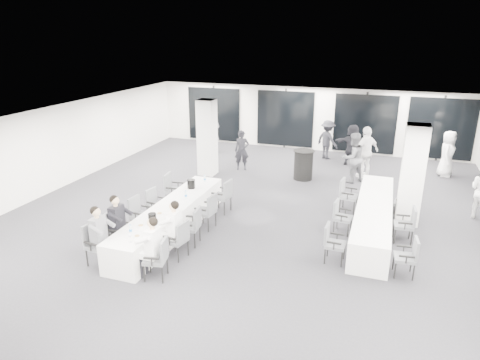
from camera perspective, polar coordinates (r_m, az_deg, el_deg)
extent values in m
cube|color=#27262C|center=(12.52, 1.76, -4.86)|extent=(14.00, 16.00, 0.02)
cube|color=white|center=(11.66, 1.90, 7.91)|extent=(14.00, 16.00, 0.02)
cube|color=silver|center=(15.53, -23.74, 3.79)|extent=(0.02, 16.00, 2.80)
cube|color=silver|center=(19.59, 8.94, 8.06)|extent=(14.00, 0.02, 2.80)
cube|color=black|center=(19.53, 8.90, 7.88)|extent=(13.60, 0.06, 2.50)
cube|color=silver|center=(15.86, -4.40, 5.65)|extent=(0.60, 0.60, 2.80)
cube|color=silver|center=(12.51, 21.97, 0.60)|extent=(0.60, 0.60, 2.80)
cube|color=silver|center=(11.54, -9.17, -5.18)|extent=(0.90, 5.00, 0.75)
cube|color=silver|center=(12.04, 17.34, -4.79)|extent=(0.90, 5.00, 0.75)
cylinder|color=black|center=(15.63, 8.45, 1.99)|extent=(0.68, 0.68, 1.06)
cylinder|color=black|center=(15.48, 8.54, 3.87)|extent=(0.77, 0.77, 0.02)
cube|color=#595C62|center=(10.36, -18.25, -8.34)|extent=(0.53, 0.55, 0.08)
cube|color=#595C62|center=(10.39, -19.33, -6.66)|extent=(0.12, 0.48, 0.48)
cylinder|color=black|center=(10.73, -18.15, -8.85)|extent=(0.04, 0.04, 0.43)
cylinder|color=black|center=(10.48, -19.72, -9.74)|extent=(0.04, 0.04, 0.43)
cylinder|color=black|center=(10.47, -16.48, -9.41)|extent=(0.04, 0.04, 0.43)
cylinder|color=black|center=(10.21, -18.05, -10.34)|extent=(0.04, 0.04, 0.43)
cube|color=black|center=(10.44, -17.37, -6.92)|extent=(0.36, 0.08, 0.04)
cube|color=black|center=(10.12, -19.37, -8.02)|extent=(0.36, 0.08, 0.04)
cube|color=#595C62|center=(10.87, -16.00, -6.78)|extent=(0.53, 0.55, 0.08)
cube|color=#595C62|center=(10.86, -17.19, -5.31)|extent=(0.12, 0.48, 0.47)
cylinder|color=black|center=(11.23, -16.33, -7.38)|extent=(0.04, 0.04, 0.42)
cylinder|color=black|center=(10.91, -17.35, -8.29)|extent=(0.04, 0.04, 0.42)
cylinder|color=black|center=(11.05, -14.42, -7.65)|extent=(0.04, 0.04, 0.42)
cylinder|color=black|center=(10.72, -15.40, -8.60)|extent=(0.04, 0.04, 0.42)
cube|color=black|center=(11.00, -15.46, -5.40)|extent=(0.35, 0.08, 0.04)
cube|color=black|center=(10.59, -16.73, -6.51)|extent=(0.35, 0.08, 0.04)
cube|color=#595C62|center=(11.69, -12.97, -4.68)|extent=(0.50, 0.52, 0.08)
cube|color=#595C62|center=(11.71, -13.95, -3.26)|extent=(0.10, 0.47, 0.47)
cylinder|color=black|center=(12.05, -13.09, -5.25)|extent=(0.04, 0.04, 0.42)
cylinder|color=black|center=(11.76, -14.27, -5.97)|extent=(0.04, 0.04, 0.42)
cylinder|color=black|center=(11.82, -11.51, -5.61)|extent=(0.04, 0.04, 0.42)
cylinder|color=black|center=(11.53, -12.66, -6.36)|extent=(0.04, 0.04, 0.42)
cube|color=black|center=(11.81, -12.31, -3.47)|extent=(0.35, 0.07, 0.04)
cube|color=black|center=(11.44, -13.78, -4.35)|extent=(0.35, 0.07, 0.04)
cube|color=#595C62|center=(12.34, -10.96, -3.38)|extent=(0.51, 0.52, 0.08)
cube|color=#595C62|center=(12.38, -11.78, -2.09)|extent=(0.13, 0.44, 0.44)
cylinder|color=black|center=(12.68, -11.01, -3.90)|extent=(0.03, 0.03, 0.39)
cylinder|color=black|center=(12.42, -12.13, -4.48)|extent=(0.03, 0.03, 0.39)
cylinder|color=black|center=(12.45, -9.67, -4.25)|extent=(0.03, 0.03, 0.39)
cylinder|color=black|center=(12.19, -10.77, -4.85)|extent=(0.03, 0.03, 0.39)
cube|color=black|center=(12.45, -10.31, -2.33)|extent=(0.32, 0.09, 0.04)
cube|color=black|center=(12.12, -11.72, -3.04)|extent=(0.32, 0.09, 0.04)
cube|color=#595C62|center=(13.21, -8.64, -1.46)|extent=(0.55, 0.57, 0.09)
cube|color=#595C62|center=(13.20, -9.65, -0.20)|extent=(0.12, 0.50, 0.49)
cylinder|color=black|center=(13.57, -9.11, -2.11)|extent=(0.04, 0.04, 0.44)
cylinder|color=black|center=(13.20, -9.78, -2.77)|extent=(0.04, 0.04, 0.44)
cylinder|color=black|center=(13.42, -7.40, -2.27)|extent=(0.04, 0.04, 0.44)
cylinder|color=black|center=(13.05, -8.03, -2.93)|extent=(0.04, 0.04, 0.44)
cube|color=black|center=(13.38, -8.27, -0.33)|extent=(0.37, 0.08, 0.04)
cube|color=black|center=(12.92, -9.10, -1.10)|extent=(0.37, 0.08, 0.04)
cube|color=#595C62|center=(9.52, -11.22, -10.37)|extent=(0.55, 0.56, 0.08)
cube|color=#595C62|center=(9.34, -10.04, -9.07)|extent=(0.15, 0.46, 0.45)
cylinder|color=black|center=(9.43, -10.32, -12.34)|extent=(0.04, 0.04, 0.40)
cylinder|color=black|center=(9.75, -9.65, -11.16)|extent=(0.04, 0.04, 0.40)
cylinder|color=black|center=(9.54, -12.65, -12.09)|extent=(0.04, 0.04, 0.40)
cylinder|color=black|center=(9.86, -11.89, -10.94)|extent=(0.04, 0.04, 0.40)
cube|color=black|center=(9.24, -11.76, -10.20)|extent=(0.34, 0.11, 0.04)
cube|color=black|center=(9.65, -10.84, -8.80)|extent=(0.34, 0.11, 0.04)
cube|color=#595C62|center=(10.26, -8.53, -7.95)|extent=(0.53, 0.54, 0.08)
cube|color=#595C62|center=(10.02, -7.61, -6.89)|extent=(0.14, 0.46, 0.45)
cylinder|color=black|center=(10.13, -8.25, -9.86)|extent=(0.04, 0.04, 0.40)
cylinder|color=black|center=(10.40, -6.93, -8.97)|extent=(0.04, 0.04, 0.40)
cylinder|color=black|center=(10.35, -10.01, -9.30)|extent=(0.04, 0.04, 0.40)
cylinder|color=black|center=(10.62, -8.67, -8.44)|extent=(0.04, 0.04, 0.40)
cube|color=black|center=(10.01, -9.43, -7.64)|extent=(0.34, 0.10, 0.04)
cube|color=black|center=(10.36, -7.75, -6.60)|extent=(0.34, 0.10, 0.04)
cube|color=#595C62|center=(10.83, -6.77, -6.25)|extent=(0.52, 0.54, 0.08)
cube|color=#595C62|center=(10.64, -5.69, -5.04)|extent=(0.11, 0.47, 0.47)
cylinder|color=black|center=(10.70, -6.05, -8.04)|extent=(0.04, 0.04, 0.42)
cylinder|color=black|center=(11.05, -5.36, -7.10)|extent=(0.04, 0.04, 0.42)
cylinder|color=black|center=(10.83, -8.12, -7.77)|extent=(0.04, 0.04, 0.42)
cylinder|color=black|center=(11.18, -7.36, -6.86)|extent=(0.04, 0.04, 0.42)
cube|color=black|center=(10.54, -7.28, -5.97)|extent=(0.35, 0.08, 0.04)
cube|color=black|center=(10.97, -6.36, -4.88)|extent=(0.35, 0.08, 0.04)
cube|color=#595C62|center=(11.65, -4.65, -4.28)|extent=(0.53, 0.55, 0.08)
cube|color=#595C62|center=(11.43, -3.71, -3.20)|extent=(0.12, 0.48, 0.47)
cylinder|color=black|center=(11.49, -4.26, -5.98)|extent=(0.04, 0.04, 0.42)
cylinder|color=black|center=(11.82, -3.25, -5.23)|extent=(0.04, 0.04, 0.42)
cylinder|color=black|center=(11.69, -6.01, -5.58)|extent=(0.04, 0.04, 0.42)
cylinder|color=black|center=(12.01, -4.97, -4.86)|extent=(0.04, 0.04, 0.42)
cube|color=black|center=(11.38, -5.34, -3.92)|extent=(0.35, 0.08, 0.04)
cube|color=black|center=(11.78, -4.04, -3.05)|extent=(0.35, 0.08, 0.04)
cube|color=#595C62|center=(12.65, -2.51, -2.24)|extent=(0.54, 0.56, 0.08)
cube|color=#595C62|center=(12.45, -1.59, -1.19)|extent=(0.12, 0.49, 0.48)
cylinder|color=black|center=(12.48, -2.10, -3.81)|extent=(0.04, 0.04, 0.43)
cylinder|color=black|center=(12.83, -1.22, -3.15)|extent=(0.04, 0.04, 0.43)
cylinder|color=black|center=(12.67, -3.79, -3.48)|extent=(0.04, 0.04, 0.43)
cylinder|color=black|center=(13.01, -2.87, -2.84)|extent=(0.04, 0.04, 0.43)
cube|color=black|center=(12.37, -3.10, -1.86)|extent=(0.36, 0.08, 0.04)
cube|color=black|center=(12.80, -1.97, -1.11)|extent=(0.36, 0.08, 0.04)
cube|color=#595C62|center=(10.21, 12.59, -8.43)|extent=(0.46, 0.48, 0.08)
cube|color=#595C62|center=(10.12, 11.50, -6.96)|extent=(0.07, 0.44, 0.44)
cylinder|color=black|center=(10.51, 11.62, -8.97)|extent=(0.03, 0.03, 0.39)
cylinder|color=black|center=(10.17, 11.23, -9.94)|extent=(0.03, 0.03, 0.39)
cylinder|color=black|center=(10.47, 13.72, -9.26)|extent=(0.03, 0.03, 0.39)
cylinder|color=black|center=(10.13, 13.41, -10.24)|extent=(0.03, 0.03, 0.39)
cube|color=black|center=(10.35, 12.87, -7.04)|extent=(0.33, 0.05, 0.04)
cube|color=black|center=(9.92, 12.44, -8.20)|extent=(0.33, 0.05, 0.04)
cube|color=#595C62|center=(11.66, 13.58, -4.97)|extent=(0.48, 0.50, 0.08)
cube|color=#595C62|center=(11.60, 12.69, -3.67)|extent=(0.11, 0.44, 0.43)
cylinder|color=black|center=(11.95, 12.82, -5.50)|extent=(0.03, 0.03, 0.39)
cylinder|color=black|center=(11.62, 12.38, -6.21)|extent=(0.03, 0.03, 0.39)
cylinder|color=black|center=(11.89, 14.59, -5.79)|extent=(0.03, 0.03, 0.39)
cylinder|color=black|center=(11.55, 14.20, -6.51)|extent=(0.03, 0.03, 0.39)
cube|color=black|center=(11.81, 13.90, -3.84)|extent=(0.32, 0.07, 0.04)
cube|color=black|center=(11.38, 13.38, -4.68)|extent=(0.32, 0.07, 0.04)
cube|color=#595C62|center=(13.08, 14.35, -2.15)|extent=(0.53, 0.55, 0.08)
cube|color=#595C62|center=(13.03, 13.47, -0.86)|extent=(0.12, 0.48, 0.47)
cylinder|color=black|center=(13.40, 13.59, -2.74)|extent=(0.04, 0.04, 0.42)
cylinder|color=black|center=(13.02, 13.17, -3.35)|extent=(0.04, 0.04, 0.42)
cylinder|color=black|center=(13.33, 15.32, -3.01)|extent=(0.04, 0.04, 0.42)
cylinder|color=black|center=(12.95, 14.95, -3.63)|extent=(0.04, 0.04, 0.42)
cube|color=black|center=(13.26, 14.65, -1.08)|extent=(0.35, 0.08, 0.04)
cube|color=black|center=(12.78, 14.16, -1.80)|extent=(0.35, 0.08, 0.04)
cube|color=#595C62|center=(10.11, 21.08, -9.66)|extent=(0.48, 0.49, 0.08)
cube|color=#595C62|center=(10.04, 22.43, -8.44)|extent=(0.10, 0.44, 0.43)
cylinder|color=black|center=(10.09, 22.12, -11.37)|extent=(0.03, 0.03, 0.39)
cylinder|color=black|center=(10.42, 21.84, -10.34)|extent=(0.03, 0.03, 0.39)
cylinder|color=black|center=(10.03, 19.97, -11.27)|extent=(0.03, 0.03, 0.39)
cylinder|color=black|center=(10.36, 19.75, -10.24)|extent=(0.03, 0.03, 0.39)
cube|color=black|center=(9.83, 21.35, -9.49)|extent=(0.32, 0.07, 0.04)
cube|color=black|center=(10.25, 21.02, -8.25)|extent=(0.32, 0.07, 0.04)
cube|color=#595C62|center=(11.64, 20.97, -5.67)|extent=(0.49, 0.51, 0.08)
cube|color=#595C62|center=(11.57, 22.19, -4.54)|extent=(0.10, 0.46, 0.46)
cylinder|color=black|center=(11.59, 21.89, -7.23)|extent=(0.04, 0.04, 0.41)
cylinder|color=black|center=(11.95, 21.68, -6.40)|extent=(0.04, 0.04, 0.41)
cylinder|color=black|center=(11.54, 19.94, -7.10)|extent=(0.04, 0.04, 0.41)
cylinder|color=black|center=(11.89, 19.79, -6.28)|extent=(0.04, 0.04, 0.41)
cube|color=black|center=(11.35, 21.19, -5.41)|extent=(0.34, 0.07, 0.04)
cube|color=black|center=(11.80, 20.95, -4.43)|extent=(0.34, 0.07, 0.04)
cube|color=#595C62|center=(13.06, 20.89, -2.92)|extent=(0.53, 0.55, 0.08)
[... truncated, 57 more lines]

